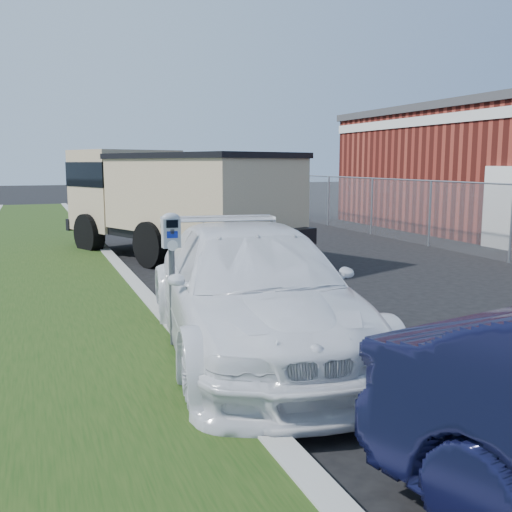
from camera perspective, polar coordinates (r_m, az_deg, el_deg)
name	(u,v)px	position (r m, az deg, el deg)	size (l,w,h in m)	color
ground	(380,334)	(8.27, 11.69, -7.33)	(120.00, 120.00, 0.00)	black
chainlink_fence	(431,201)	(17.16, 16.29, 5.09)	(0.06, 30.06, 30.00)	slate
parking_meter	(171,250)	(7.01, -8.06, 0.58)	(0.22, 0.15, 1.57)	#3F4247
white_wagon	(251,291)	(7.20, -0.52, -3.35)	(2.12, 5.22, 1.52)	white
dump_truck	(172,197)	(14.58, -8.03, 5.57)	(4.84, 7.07, 2.61)	black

